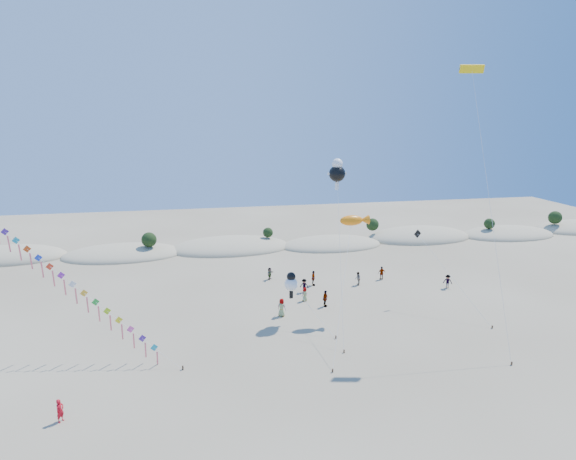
{
  "coord_description": "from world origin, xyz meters",
  "views": [
    {
      "loc": [
        -5.15,
        -27.67,
        20.22
      ],
      "look_at": [
        3.06,
        14.0,
        10.12
      ],
      "focal_mm": 30.0,
      "sensor_mm": 36.0,
      "label": 1
    }
  ],
  "objects_px": {
    "kite_train": "(6,234)",
    "parafoil_kite": "(473,76)",
    "flyer_foreground": "(60,411)",
    "fish_kite": "(355,221)"
  },
  "relations": [
    {
      "from": "fish_kite",
      "to": "parafoil_kite",
      "type": "height_order",
      "value": "parafoil_kite"
    },
    {
      "from": "flyer_foreground",
      "to": "kite_train",
      "type": "bearing_deg",
      "value": 57.96
    },
    {
      "from": "kite_train",
      "to": "fish_kite",
      "type": "bearing_deg",
      "value": 2.5
    },
    {
      "from": "kite_train",
      "to": "parafoil_kite",
      "type": "distance_m",
      "value": 42.75
    },
    {
      "from": "kite_train",
      "to": "flyer_foreground",
      "type": "distance_m",
      "value": 16.96
    },
    {
      "from": "kite_train",
      "to": "flyer_foreground",
      "type": "relative_size",
      "value": 16.5
    },
    {
      "from": "parafoil_kite",
      "to": "flyer_foreground",
      "type": "bearing_deg",
      "value": -164.81
    },
    {
      "from": "kite_train",
      "to": "parafoil_kite",
      "type": "xyz_separation_m",
      "value": [
        40.53,
        -3.17,
        13.21
      ]
    },
    {
      "from": "fish_kite",
      "to": "flyer_foreground",
      "type": "height_order",
      "value": "fish_kite"
    },
    {
      "from": "kite_train",
      "to": "parafoil_kite",
      "type": "bearing_deg",
      "value": -4.48
    }
  ]
}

